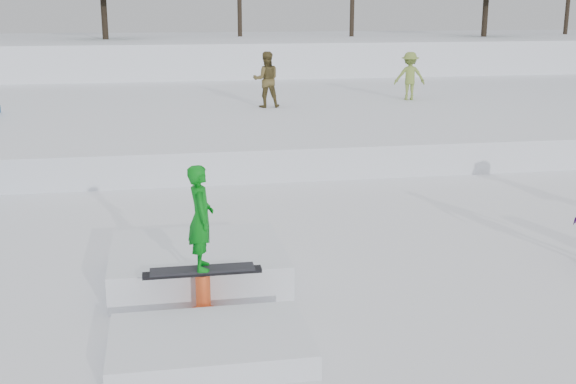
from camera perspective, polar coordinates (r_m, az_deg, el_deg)
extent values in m
plane|color=white|center=(10.42, -0.76, -8.75)|extent=(120.00, 120.00, 0.00)
cube|color=white|center=(39.57, -8.08, 10.27)|extent=(60.00, 14.00, 2.40)
cube|color=white|center=(25.75, -6.69, 6.22)|extent=(50.00, 18.00, 0.80)
cylinder|color=black|center=(38.02, -14.30, 13.12)|extent=(0.30, 0.30, 2.00)
cylinder|color=black|center=(41.36, 15.30, 13.15)|extent=(0.30, 0.30, 2.00)
imported|color=brown|center=(24.05, -1.73, 8.87)|extent=(0.91, 0.72, 1.83)
imported|color=olive|center=(26.31, 9.59, 9.03)|extent=(1.19, 0.81, 1.69)
cube|color=white|center=(11.19, -7.15, -5.69)|extent=(2.60, 2.20, 0.54)
cube|color=white|center=(8.94, -6.17, -11.94)|extent=(2.40, 1.60, 0.30)
cylinder|color=orange|center=(10.08, -6.67, -9.52)|extent=(0.44, 0.44, 0.06)
cylinder|color=orange|center=(9.97, -6.71, -8.10)|extent=(0.20, 0.20, 0.60)
cube|color=black|center=(9.85, -6.77, -6.33)|extent=(1.60, 0.16, 0.06)
cube|color=black|center=(9.83, -6.78, -6.09)|extent=(1.40, 0.28, 0.03)
imported|color=#047511|center=(9.60, -6.91, -2.02)|extent=(0.34, 0.52, 1.42)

